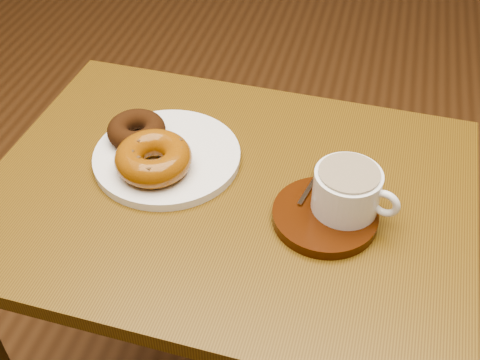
% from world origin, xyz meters
% --- Properties ---
extents(ground, '(6.00, 6.00, 0.00)m').
position_xyz_m(ground, '(0.00, 0.00, 0.00)').
color(ground, brown).
rests_on(ground, ground).
extents(cafe_table, '(0.76, 0.58, 0.70)m').
position_xyz_m(cafe_table, '(0.23, -0.08, 0.58)').
color(cafe_table, brown).
rests_on(cafe_table, ground).
extents(donut_plate, '(0.28, 0.28, 0.01)m').
position_xyz_m(donut_plate, '(0.12, -0.04, 0.70)').
color(donut_plate, white).
rests_on(donut_plate, cafe_table).
extents(donut_cinnamon, '(0.10, 0.10, 0.03)m').
position_xyz_m(donut_cinnamon, '(0.06, -0.02, 0.73)').
color(donut_cinnamon, '#32190A').
rests_on(donut_cinnamon, donut_plate).
extents(donut_caramel, '(0.16, 0.16, 0.04)m').
position_xyz_m(donut_caramel, '(0.12, -0.08, 0.73)').
color(donut_caramel, '#884C0E').
rests_on(donut_caramel, donut_plate).
extents(saucer, '(0.19, 0.19, 0.02)m').
position_xyz_m(saucer, '(0.39, -0.11, 0.70)').
color(saucer, '#371707').
rests_on(saucer, cafe_table).
extents(coffee_cup, '(0.12, 0.10, 0.07)m').
position_xyz_m(coffee_cup, '(0.41, -0.10, 0.75)').
color(coffee_cup, white).
rests_on(coffee_cup, saucer).
extents(teaspoon, '(0.03, 0.10, 0.01)m').
position_xyz_m(teaspoon, '(0.37, -0.03, 0.71)').
color(teaspoon, silver).
rests_on(teaspoon, saucer).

